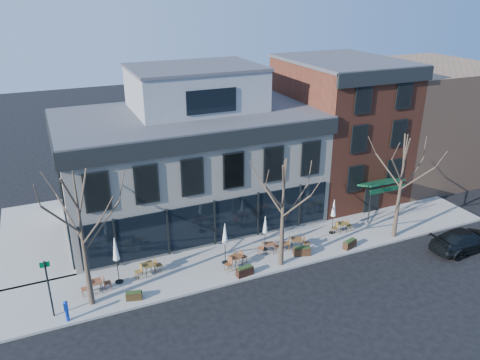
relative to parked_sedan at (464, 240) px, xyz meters
name	(u,v)px	position (x,y,z in m)	size (l,w,h in m)	color
ground	(215,247)	(-15.19, 7.02, -0.73)	(120.00, 120.00, 0.00)	black
sidewalk_front	(272,251)	(-11.94, 4.87, -0.65)	(33.50, 4.70, 0.15)	gray
sidewalk_side	(34,238)	(-26.44, 13.02, -0.65)	(4.50, 12.00, 0.15)	gray
corner_building	(190,158)	(-15.12, 12.09, 4.00)	(18.39, 10.39, 11.10)	silver
red_brick_building	(339,127)	(-2.19, 12.01, 4.91)	(8.20, 11.78, 11.18)	brown
bg_building	(422,119)	(7.81, 13.02, 4.27)	(12.00, 12.00, 10.00)	#8C664C
tree_corner	(83,239)	(-23.68, 3.82, 3.52)	(3.93, 3.98, 7.92)	#382B21
tree_mid	(283,213)	(-12.18, 3.12, 3.07)	(3.50, 3.55, 7.04)	#382B21
tree_right	(401,186)	(-3.18, 3.12, 3.29)	(3.72, 3.77, 7.48)	#382B21
sign_pole	(49,286)	(-25.69, 3.52, 1.35)	(0.50, 0.10, 3.40)	black
parked_sedan	(464,240)	(0.00, 0.00, 0.00)	(2.04, 5.01, 1.45)	black
call_box	(66,310)	(-25.04, 2.82, 0.09)	(0.25, 0.25, 1.26)	#0D33AE
cafe_set_0	(96,285)	(-23.30, 4.76, -0.11)	(1.73, 0.73, 0.90)	brown
cafe_set_1	(149,268)	(-20.13, 5.30, -0.10)	(1.79, 0.82, 0.92)	brown
cafe_set_2	(236,260)	(-14.93, 3.99, -0.11)	(1.78, 1.00, 0.91)	brown
cafe_set_3	(269,247)	(-12.26, 4.65, -0.16)	(1.60, 0.78, 0.82)	brown
cafe_set_4	(297,243)	(-10.38, 4.31, -0.09)	(1.83, 1.12, 0.95)	brown
cafe_set_5	(342,226)	(-6.19, 5.12, -0.15)	(1.61, 0.69, 0.83)	brown
umbrella_0	(116,251)	(-21.95, 5.23, 1.55)	(0.48, 0.48, 3.02)	black
umbrella_2	(225,236)	(-15.37, 4.65, 1.41)	(0.45, 0.45, 2.81)	black
umbrella_3	(265,226)	(-12.35, 5.10, 1.19)	(0.40, 0.40, 2.50)	black
umbrella_4	(334,210)	(-6.95, 5.23, 1.27)	(0.42, 0.42, 2.62)	black
planter_0	(134,296)	(-21.46, 3.23, -0.33)	(0.96, 0.57, 0.50)	#302210
planter_1	(245,271)	(-14.79, 2.91, -0.28)	(1.11, 0.54, 0.60)	black
planter_2	(302,251)	(-10.42, 3.52, -0.27)	(1.17, 0.73, 0.61)	#331E11
planter_3	(350,244)	(-6.99, 3.06, -0.29)	(1.10, 0.70, 0.57)	#331D11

